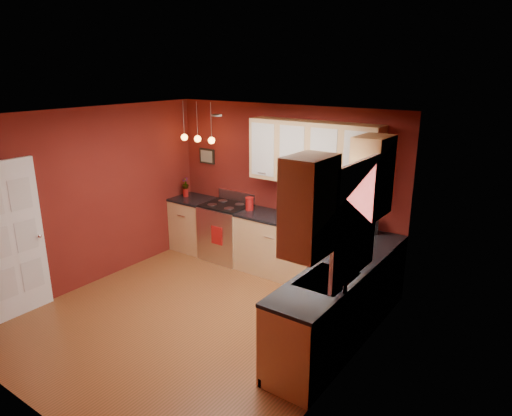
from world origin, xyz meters
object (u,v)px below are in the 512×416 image
Objects in this scene: red_canister at (249,204)px; soap_pump at (342,282)px; coffee_maker at (372,226)px; gas_range at (227,231)px; sink at (327,281)px.

red_canister is 2.94m from soap_pump.
coffee_maker is at bearing 2.80° from red_canister.
sink is (2.62, -1.50, 0.43)m from gas_range.
coffee_maker is at bearing 102.40° from soap_pump.
coffee_maker reaches higher than soap_pump.
red_canister is (-2.15, 1.52, 0.13)m from sink.
red_canister is (0.47, 0.02, 0.56)m from gas_range.
red_canister is at bearing 164.07° from coffee_maker.
gas_range is 3.05m from sink.
soap_pump is (0.25, -0.18, 0.12)m from sink.
soap_pump is (0.39, -1.80, -0.01)m from coffee_maker.
coffee_maker is (2.01, 0.10, 0.00)m from red_canister.
red_canister reaches higher than gas_range.
red_canister is 1.04× the size of soap_pump.
sink is 3.40× the size of red_canister.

